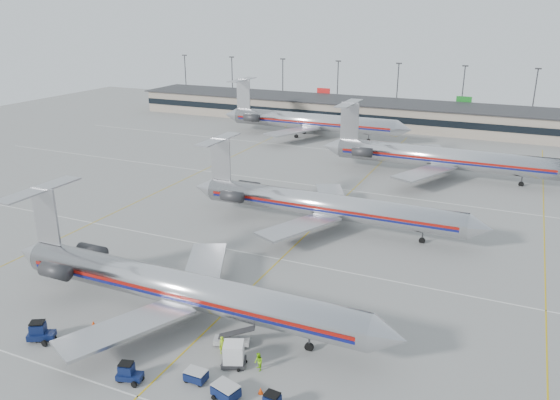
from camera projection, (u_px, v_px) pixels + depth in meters
The scene contains 18 objects.
ground at pixel (243, 296), 59.15m from camera, with size 260.00×260.00×0.00m, color gray.
apron_markings at pixel (280, 259), 67.76m from camera, with size 160.00×0.15×0.02m, color silver.
terminal at pixel (418, 116), 142.50m from camera, with size 162.00×17.00×6.25m.
light_mast_row at pixel (429, 88), 152.79m from camera, with size 163.60×0.40×15.28m.
jet_foreground at pixel (177, 287), 54.03m from camera, with size 44.16×26.00×11.56m.
jet_second_row at pixel (323, 205), 76.91m from camera, with size 43.87×25.83×11.48m.
jet_third_row at pixel (438, 157), 100.41m from camera, with size 46.67×28.71×12.76m.
jet_back_row at pixel (309, 121), 132.45m from camera, with size 48.25×29.68×13.19m.
tug_left at pixel (40, 332), 50.78m from camera, with size 2.71×2.25×1.97m.
tug_center at pixel (128, 373), 45.25m from camera, with size 2.33×1.58×1.73m.
cart_inner at pixel (196, 376), 45.32m from camera, with size 1.81×1.24×1.02m.
cart_outer at pixel (226, 391), 43.35m from camera, with size 2.42×1.96×1.20m.
uld_container at pixel (234, 354), 47.22m from camera, with size 2.57×2.38×2.18m.
belt_loader at pixel (232, 340), 50.25m from camera, with size 4.03×2.25×2.06m.
ramp_worker_near at pixel (222, 345), 48.95m from camera, with size 0.62×0.40×1.69m, color #A6DD14.
ramp_worker_far at pixel (259, 362), 46.61m from camera, with size 0.81×0.63×1.67m, color #88DD14.
cone_right at pixel (261, 390), 43.94m from camera, with size 0.42×0.42×0.58m, color #F24208.
cone_left at pixel (93, 324), 53.26m from camera, with size 0.47×0.47×0.64m, color #F24208.
Camera 1 is at (25.20, -46.17, 29.26)m, focal length 35.00 mm.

